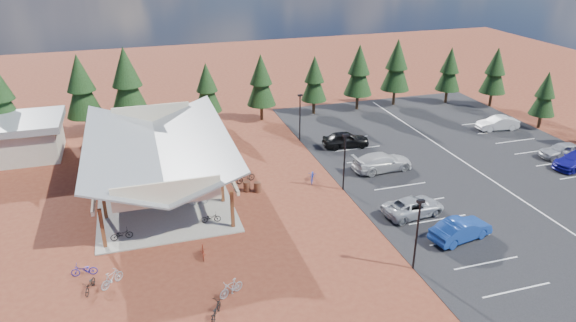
{
  "coord_description": "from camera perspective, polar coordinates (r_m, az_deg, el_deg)",
  "views": [
    {
      "loc": [
        -11.26,
        -34.56,
        20.4
      ],
      "look_at": [
        0.67,
        4.21,
        2.33
      ],
      "focal_mm": 32.0,
      "sensor_mm": 36.0,
      "label": 1
    }
  ],
  "objects": [
    {
      "name": "bike_5",
      "position": [
        42.46,
        -9.9,
        -4.23
      ],
      "size": [
        1.56,
        0.46,
        0.93
      ],
      "primitive_type": "imported",
      "rotation": [
        0.0,
        0.0,
        1.59
      ],
      "color": "#979B9F",
      "rests_on": "concrete_pad"
    },
    {
      "name": "pine_8",
      "position": [
        69.73,
        17.51,
        9.68
      ],
      "size": [
        3.12,
        3.12,
        7.28
      ],
      "color": "#382314",
      "rests_on": "ground"
    },
    {
      "name": "bike_13",
      "position": [
        32.51,
        -6.34,
        -13.83
      ],
      "size": [
        1.81,
        1.26,
        1.07
      ],
      "primitive_type": "imported",
      "rotation": [
        0.0,
        0.0,
        5.19
      ],
      "color": "gray",
      "rests_on": "ground"
    },
    {
      "name": "pine_4",
      "position": [
        60.03,
        -3.02,
        8.93
      ],
      "size": [
        3.38,
        3.38,
        7.88
      ],
      "color": "#382314",
      "rests_on": "ground"
    },
    {
      "name": "lamp_post_2",
      "position": [
        54.1,
        1.34,
        5.22
      ],
      "size": [
        0.5,
        0.25,
        5.14
      ],
      "color": "black",
      "rests_on": "ground"
    },
    {
      "name": "car_4",
      "position": [
        53.44,
        6.43,
        2.41
      ],
      "size": [
        4.98,
        2.44,
        1.64
      ],
      "primitive_type": "imported",
      "rotation": [
        0.0,
        0.0,
        1.46
      ],
      "color": "black",
      "rests_on": "asphalt_lot"
    },
    {
      "name": "bike_16",
      "position": [
        45.83,
        -4.72,
        -1.82
      ],
      "size": [
        1.98,
        1.26,
        0.98
      ],
      "primitive_type": "imported",
      "rotation": [
        0.0,
        0.0,
        5.07
      ],
      "color": "black",
      "rests_on": "ground"
    },
    {
      "name": "pine_13",
      "position": [
        70.13,
        22.04,
        9.28
      ],
      "size": [
        3.25,
        3.25,
        7.57
      ],
      "color": "#382314",
      "rests_on": "ground"
    },
    {
      "name": "pine_3",
      "position": [
        58.92,
        -9.0,
        8.03
      ],
      "size": [
        3.15,
        3.15,
        7.33
      ],
      "color": "#382314",
      "rests_on": "ground"
    },
    {
      "name": "ground",
      "position": [
        41.68,
        0.82,
        -5.29
      ],
      "size": [
        140.0,
        140.0,
        0.0
      ],
      "primitive_type": "plane",
      "color": "#5E2518",
      "rests_on": "ground"
    },
    {
      "name": "pine_5",
      "position": [
        62.38,
        2.94,
        9.12
      ],
      "size": [
        3.09,
        3.09,
        7.21
      ],
      "color": "#382314",
      "rests_on": "ground"
    },
    {
      "name": "outbuilding",
      "position": [
        57.12,
        -28.96,
        2.14
      ],
      "size": [
        11.0,
        7.0,
        3.9
      ],
      "color": "#ADA593",
      "rests_on": "ground"
    },
    {
      "name": "bike_4",
      "position": [
        39.86,
        -8.57,
        -6.24
      ],
      "size": [
        1.56,
        0.69,
        0.79
      ],
      "primitive_type": "imported",
      "rotation": [
        0.0,
        0.0,
        1.46
      ],
      "color": "black",
      "rests_on": "concrete_pad"
    },
    {
      "name": "bike_pavilion",
      "position": [
        44.76,
        -14.26,
        1.5
      ],
      "size": [
        11.65,
        19.4,
        4.97
      ],
      "color": "brown",
      "rests_on": "concrete_pad"
    },
    {
      "name": "bike_11",
      "position": [
        36.11,
        -9.43,
        -9.9
      ],
      "size": [
        0.52,
        1.51,
        0.9
      ],
      "primitive_type": "imported",
      "rotation": [
        0.0,
        0.0,
        -0.07
      ],
      "color": "maroon",
      "rests_on": "ground"
    },
    {
      "name": "car_2",
      "position": [
        41.59,
        13.77,
        -4.96
      ],
      "size": [
        5.28,
        2.9,
        1.4
      ],
      "primitive_type": "imported",
      "rotation": [
        0.0,
        0.0,
        1.69
      ],
      "color": "#9B9EA4",
      "rests_on": "asphalt_lot"
    },
    {
      "name": "bike_6",
      "position": [
        47.42,
        -10.66,
        -1.11
      ],
      "size": [
        2.02,
        1.2,
        1.0
      ],
      "primitive_type": "imported",
      "rotation": [
        0.0,
        0.0,
        1.87
      ],
      "color": "#12329A",
      "rests_on": "concrete_pad"
    },
    {
      "name": "bike_1",
      "position": [
        45.55,
        -16.28,
        -2.79
      ],
      "size": [
        1.73,
        0.71,
        1.01
      ],
      "primitive_type": "imported",
      "rotation": [
        0.0,
        0.0,
        1.43
      ],
      "color": "gray",
      "rests_on": "concrete_pad"
    },
    {
      "name": "lamp_post_1",
      "position": [
        43.64,
        6.3,
        0.33
      ],
      "size": [
        0.5,
        0.25,
        5.14
      ],
      "color": "black",
      "rests_on": "ground"
    },
    {
      "name": "car_3",
      "position": [
        48.61,
        10.44,
        -0.09
      ],
      "size": [
        5.87,
        2.65,
        1.67
      ],
      "primitive_type": "imported",
      "rotation": [
        0.0,
        0.0,
        1.62
      ],
      "color": "#BBBBBB",
      "rests_on": "asphalt_lot"
    },
    {
      "name": "bike_9",
      "position": [
        34.88,
        -18.99,
        -12.23
      ],
      "size": [
        1.65,
        1.58,
        1.07
      ],
      "primitive_type": "imported",
      "rotation": [
        0.0,
        0.0,
        2.32
      ],
      "color": "#989BA0",
      "rests_on": "ground"
    },
    {
      "name": "pine_6",
      "position": [
        64.36,
        7.88,
        9.95
      ],
      "size": [
        3.52,
        3.52,
        8.2
      ],
      "color": "#382314",
      "rests_on": "ground"
    },
    {
      "name": "asphalt_lot",
      "position": [
        52.08,
        19.51,
        -0.49
      ],
      "size": [
        27.0,
        44.0,
        0.04
      ],
      "primitive_type": "cube",
      "color": "black",
      "rests_on": "ground"
    },
    {
      "name": "lamp_post_0",
      "position": [
        34.23,
        14.19,
        -7.42
      ],
      "size": [
        0.5,
        0.25,
        5.14
      ],
      "color": "black",
      "rests_on": "ground"
    },
    {
      "name": "pine_12",
      "position": [
        64.34,
        26.67,
        6.67
      ],
      "size": [
        2.81,
        2.81,
        6.55
      ],
      "color": "#382314",
      "rests_on": "ground"
    },
    {
      "name": "pine_2",
      "position": [
        58.13,
        -17.46,
        8.44
      ],
      "size": [
        4.12,
        4.12,
        9.61
      ],
      "color": "#382314",
      "rests_on": "ground"
    },
    {
      "name": "trash_bin_1",
      "position": [
        44.12,
        -3.43,
        -2.92
      ],
      "size": [
        0.6,
        0.6,
        0.9
      ],
      "primitive_type": "cylinder",
      "color": "#4D2A1B",
      "rests_on": "ground"
    },
    {
      "name": "pine_1",
      "position": [
        59.3,
        -22.01,
        7.68
      ],
      "size": [
        3.85,
        3.85,
        8.96
      ],
      "color": "#382314",
      "rests_on": "ground"
    },
    {
      "name": "bike_15",
      "position": [
        48.02,
        -6.91,
        -0.72
      ],
      "size": [
        1.54,
        0.99,
        0.9
      ],
      "primitive_type": "imported",
      "rotation": [
        0.0,
        0.0,
        1.98
      ],
      "color": "maroon",
      "rests_on": "ground"
    },
    {
      "name": "trash_bin_0",
      "position": [
        44.32,
        -4.59,
        -2.83
      ],
      "size": [
        0.6,
        0.6,
        0.9
      ],
      "primitive_type": "cylinder",
      "color": "#4D2A1B",
      "rests_on": "ground"
    },
    {
      "name": "concrete_pad",
      "position": [
        46.29,
        -13.79,
        -2.82
      ],
      "size": [
        10.6,
        18.6,
        0.1
      ],
      "primitive_type": "cube",
      "color": "gray",
      "rests_on": "ground"
    },
    {
      "name": "bike_3",
      "position": [
        53.21,
        -18.02,
        0.94
      ],
      "size": [
        1.72,
        0.62,
        1.01
      ],
      "primitive_type": "imported",
      "rotation": [
        0.0,
        0.0,
        1.48
      ],
      "color": "maroon",
      "rests_on": "concrete_pad"
    },
    {
      "name": "car_9",
      "position": [
        62.53,
        22.27,
        3.91
      ],
      "size": [
        4.75,
        2.08,
        1.52
      ],
      "primitive_type": "imported",
      "rotation": [
        0.0,
        0.0,
        -1.68
      ],
      "color": "silver",
      "rests_on": "asphalt_lot"
    },
    {
      "name": "bike_14",
      "position": [
        45.95,
        2.74,
        -1.68
      ],
      "size": [
        1.38,
        2.03,
        1.01
      ],
      "primitive_type": "imported",
      "rotation": [
        0.0,
        0.0,
        -0.41
      ],
      "color": "#112896",
      "rests_on": "ground"
    },
    {
      "name": "bike_7",
      "position": [
        51.98,
        -13.11,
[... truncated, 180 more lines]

